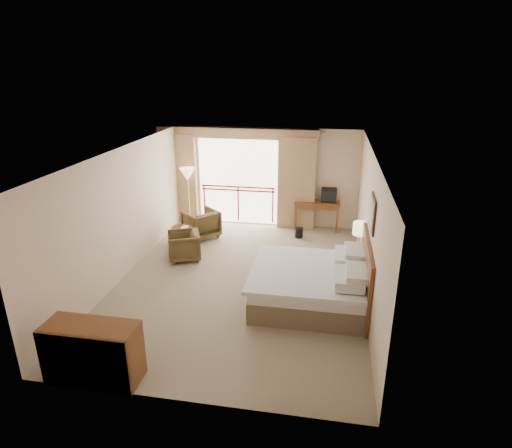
% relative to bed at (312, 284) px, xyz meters
% --- Properties ---
extents(floor, '(7.00, 7.00, 0.00)m').
position_rel_bed_xyz_m(floor, '(-1.50, 0.60, -0.38)').
color(floor, '#847358').
rests_on(floor, ground).
extents(ceiling, '(7.00, 7.00, 0.00)m').
position_rel_bed_xyz_m(ceiling, '(-1.50, 0.60, 2.32)').
color(ceiling, white).
rests_on(ceiling, wall_back).
extents(wall_back, '(5.00, 0.00, 5.00)m').
position_rel_bed_xyz_m(wall_back, '(-1.50, 4.10, 0.97)').
color(wall_back, beige).
rests_on(wall_back, ground).
extents(wall_front, '(5.00, 0.00, 5.00)m').
position_rel_bed_xyz_m(wall_front, '(-1.50, -2.90, 0.97)').
color(wall_front, beige).
rests_on(wall_front, ground).
extents(wall_left, '(0.00, 7.00, 7.00)m').
position_rel_bed_xyz_m(wall_left, '(-4.00, 0.60, 0.97)').
color(wall_left, beige).
rests_on(wall_left, ground).
extents(wall_right, '(0.00, 7.00, 7.00)m').
position_rel_bed_xyz_m(wall_right, '(1.00, 0.60, 0.97)').
color(wall_right, beige).
rests_on(wall_right, ground).
extents(balcony_door, '(2.40, 0.00, 2.40)m').
position_rel_bed_xyz_m(balcony_door, '(-2.30, 4.08, 0.82)').
color(balcony_door, white).
rests_on(balcony_door, wall_back).
extents(balcony_railing, '(2.09, 0.03, 1.02)m').
position_rel_bed_xyz_m(balcony_railing, '(-2.30, 4.06, 0.44)').
color(balcony_railing, '#B30F15').
rests_on(balcony_railing, wall_back).
extents(curtain_left, '(1.00, 0.26, 2.50)m').
position_rel_bed_xyz_m(curtain_left, '(-3.95, 3.95, 0.87)').
color(curtain_left, '#8F6946').
rests_on(curtain_left, wall_back).
extents(curtain_right, '(1.00, 0.26, 2.50)m').
position_rel_bed_xyz_m(curtain_right, '(-0.65, 3.95, 0.87)').
color(curtain_right, '#8F6946').
rests_on(curtain_right, wall_back).
extents(valance, '(4.40, 0.22, 0.28)m').
position_rel_bed_xyz_m(valance, '(-2.30, 3.98, 2.17)').
color(valance, '#8F6946').
rests_on(valance, wall_back).
extents(hvac_vent, '(0.50, 0.04, 0.50)m').
position_rel_bed_xyz_m(hvac_vent, '(-0.20, 4.07, 1.97)').
color(hvac_vent, silver).
rests_on(hvac_vent, wall_back).
extents(bed, '(2.13, 2.06, 0.97)m').
position_rel_bed_xyz_m(bed, '(0.00, 0.00, 0.00)').
color(bed, brown).
rests_on(bed, floor).
extents(headboard, '(0.06, 2.10, 1.30)m').
position_rel_bed_xyz_m(headboard, '(0.96, 0.00, 0.27)').
color(headboard, '#592F19').
rests_on(headboard, wall_right).
extents(framed_art, '(0.04, 0.72, 0.60)m').
position_rel_bed_xyz_m(framed_art, '(0.97, 0.00, 1.47)').
color(framed_art, black).
rests_on(framed_art, wall_right).
extents(nightstand, '(0.47, 0.55, 0.63)m').
position_rel_bed_xyz_m(nightstand, '(0.90, 1.23, -0.06)').
color(nightstand, '#592F19').
rests_on(nightstand, floor).
extents(table_lamp, '(0.31, 0.31, 0.55)m').
position_rel_bed_xyz_m(table_lamp, '(0.90, 1.28, 0.69)').
color(table_lamp, tan).
rests_on(table_lamp, nightstand).
extents(phone, '(0.20, 0.17, 0.07)m').
position_rel_bed_xyz_m(phone, '(0.85, 1.08, 0.29)').
color(phone, black).
rests_on(phone, nightstand).
extents(desk, '(1.21, 0.59, 0.79)m').
position_rel_bed_xyz_m(desk, '(-0.08, 4.03, 0.24)').
color(desk, '#592F19').
rests_on(desk, floor).
extents(tv, '(0.40, 0.32, 0.37)m').
position_rel_bed_xyz_m(tv, '(0.22, 3.97, 0.60)').
color(tv, black).
rests_on(tv, desk).
extents(coffee_maker, '(0.16, 0.16, 0.29)m').
position_rel_bed_xyz_m(coffee_maker, '(-0.43, 3.97, 0.56)').
color(coffee_maker, black).
rests_on(coffee_maker, desk).
extents(cup, '(0.09, 0.09, 0.11)m').
position_rel_bed_xyz_m(cup, '(-0.28, 3.92, 0.47)').
color(cup, white).
rests_on(cup, desk).
extents(wastebasket, '(0.26, 0.26, 0.27)m').
position_rel_bed_xyz_m(wastebasket, '(-0.49, 3.20, -0.24)').
color(wastebasket, black).
rests_on(wastebasket, floor).
extents(armchair_far, '(1.12, 1.12, 0.73)m').
position_rel_bed_xyz_m(armchair_far, '(-3.02, 2.79, -0.38)').
color(armchair_far, '#43341C').
rests_on(armchair_far, floor).
extents(armchair_near, '(0.93, 0.92, 0.66)m').
position_rel_bed_xyz_m(armchair_near, '(-3.02, 1.42, -0.38)').
color(armchair_near, '#43341C').
rests_on(armchair_near, floor).
extents(side_table, '(0.51, 0.51, 0.56)m').
position_rel_bed_xyz_m(side_table, '(-3.25, 1.97, 0.00)').
color(side_table, black).
rests_on(side_table, floor).
extents(book, '(0.16, 0.22, 0.02)m').
position_rel_bed_xyz_m(book, '(-3.25, 1.97, 0.18)').
color(book, white).
rests_on(book, side_table).
extents(floor_lamp, '(0.42, 0.42, 1.65)m').
position_rel_bed_xyz_m(floor_lamp, '(-3.59, 3.57, 1.04)').
color(floor_lamp, tan).
rests_on(floor_lamp, floor).
extents(dresser, '(1.32, 0.56, 0.88)m').
position_rel_bed_xyz_m(dresser, '(-2.95, -2.69, 0.06)').
color(dresser, '#592F19').
rests_on(dresser, floor).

